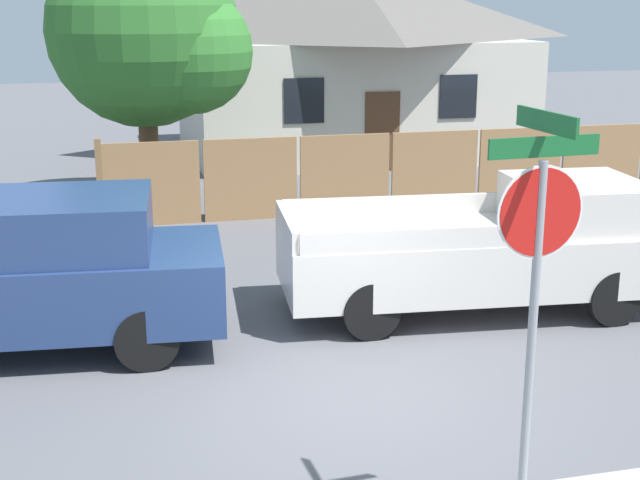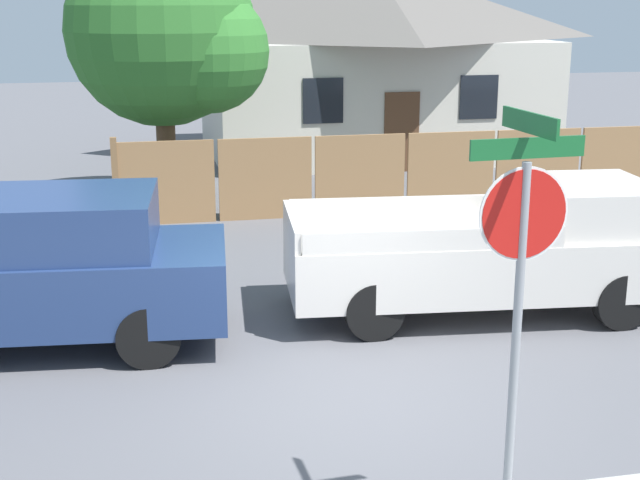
{
  "view_description": "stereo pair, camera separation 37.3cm",
  "coord_description": "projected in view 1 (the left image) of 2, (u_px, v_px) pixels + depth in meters",
  "views": [
    {
      "loc": [
        -2.51,
        -8.52,
        4.25
      ],
      "look_at": [
        -0.15,
        0.91,
        1.6
      ],
      "focal_mm": 50.0,
      "sensor_mm": 36.0,
      "label": 1
    },
    {
      "loc": [
        -2.15,
        -8.6,
        4.25
      ],
      "look_at": [
        -0.15,
        0.91,
        1.6
      ],
      "focal_mm": 50.0,
      "sensor_mm": 36.0,
      "label": 2
    }
  ],
  "objects": [
    {
      "name": "wooden_fence",
      "position": [
        434.0,
        170.0,
        18.36
      ],
      "size": [
        13.55,
        0.12,
        1.72
      ],
      "color": "#997047",
      "rests_on": "ground"
    },
    {
      "name": "oak_tree",
      "position": [
        153.0,
        35.0,
        17.92
      ],
      "size": [
        4.08,
        3.89,
        5.55
      ],
      "color": "brown",
      "rests_on": "ground"
    },
    {
      "name": "ground_plane",
      "position": [
        354.0,
        402.0,
        9.68
      ],
      "size": [
        80.0,
        80.0,
        0.0
      ],
      "primitive_type": "plane",
      "color": "#56565B"
    },
    {
      "name": "orange_pickup",
      "position": [
        491.0,
        248.0,
        12.39
      ],
      "size": [
        5.5,
        2.48,
        1.8
      ],
      "rotation": [
        0.0,
        0.0,
        -0.09
      ],
      "color": "silver",
      "rests_on": "ground"
    },
    {
      "name": "red_suv",
      "position": [
        17.0,
        269.0,
        10.9
      ],
      "size": [
        5.09,
        2.47,
        1.93
      ],
      "rotation": [
        0.0,
        0.0,
        -0.09
      ],
      "color": "navy",
      "rests_on": "ground"
    },
    {
      "name": "stop_sign",
      "position": [
        537.0,
        262.0,
        6.58
      ],
      "size": [
        0.89,
        0.8,
        3.48
      ],
      "rotation": [
        0.0,
        0.0,
        0.05
      ],
      "color": "gray",
      "rests_on": "ground"
    },
    {
      "name": "house",
      "position": [
        348.0,
        55.0,
        24.91
      ],
      "size": [
        9.65,
        6.96,
        5.22
      ],
      "color": "beige",
      "rests_on": "ground"
    }
  ]
}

